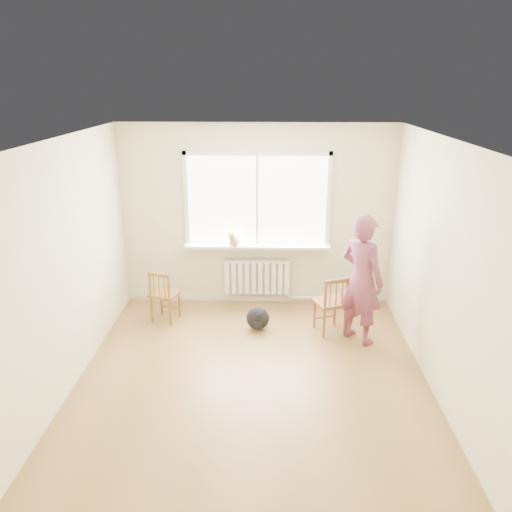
# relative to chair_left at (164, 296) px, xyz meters

# --- Properties ---
(floor) EXTENTS (4.50, 4.50, 0.00)m
(floor) POSITION_rel_chair_left_xyz_m (1.30, -1.52, -0.39)
(floor) COLOR olive
(floor) RESTS_ON ground
(ceiling) EXTENTS (4.50, 4.50, 0.00)m
(ceiling) POSITION_rel_chair_left_xyz_m (1.30, -1.52, 2.31)
(ceiling) COLOR white
(ceiling) RESTS_ON back_wall
(back_wall) EXTENTS (4.00, 0.01, 2.70)m
(back_wall) POSITION_rel_chair_left_xyz_m (1.30, 0.73, 0.96)
(back_wall) COLOR beige
(back_wall) RESTS_ON ground
(window) EXTENTS (2.12, 0.05, 1.42)m
(window) POSITION_rel_chair_left_xyz_m (1.30, 0.71, 1.28)
(window) COLOR white
(window) RESTS_ON back_wall
(windowsill) EXTENTS (2.15, 0.22, 0.04)m
(windowsill) POSITION_rel_chair_left_xyz_m (1.30, 0.62, 0.54)
(windowsill) COLOR white
(windowsill) RESTS_ON back_wall
(radiator) EXTENTS (1.00, 0.12, 0.55)m
(radiator) POSITION_rel_chair_left_xyz_m (1.30, 0.64, 0.05)
(radiator) COLOR white
(radiator) RESTS_ON back_wall
(heating_pipe) EXTENTS (1.40, 0.04, 0.04)m
(heating_pipe) POSITION_rel_chair_left_xyz_m (2.55, 0.67, -0.31)
(heating_pipe) COLOR silver
(heating_pipe) RESTS_ON back_wall
(baseboard) EXTENTS (4.00, 0.03, 0.08)m
(baseboard) POSITION_rel_chair_left_xyz_m (1.30, 0.72, -0.35)
(baseboard) COLOR beige
(baseboard) RESTS_ON ground
(chair_left) EXTENTS (0.46, 0.45, 0.77)m
(chair_left) POSITION_rel_chair_left_xyz_m (0.00, 0.00, 0.00)
(chair_left) COLOR #98582C
(chair_left) RESTS_ON floor
(chair_right) EXTENTS (0.51, 0.50, 0.82)m
(chair_right) POSITION_rel_chair_left_xyz_m (2.32, -0.29, 0.03)
(chair_right) COLOR #98582C
(chair_right) RESTS_ON floor
(person) EXTENTS (0.72, 0.73, 1.70)m
(person) POSITION_rel_chair_left_xyz_m (2.66, -0.46, 0.47)
(person) COLOR #AC394E
(person) RESTS_ON floor
(cat) EXTENTS (0.24, 0.38, 0.26)m
(cat) POSITION_rel_chair_left_xyz_m (0.97, 0.54, 0.67)
(cat) COLOR #CBAF8A
(cat) RESTS_ON windowsill
(backpack) EXTENTS (0.38, 0.33, 0.32)m
(backpack) POSITION_rel_chair_left_xyz_m (1.33, -0.21, -0.23)
(backpack) COLOR black
(backpack) RESTS_ON floor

